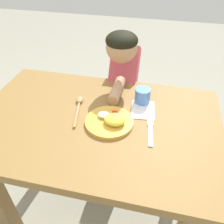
% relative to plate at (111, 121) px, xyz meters
% --- Properties ---
extents(ground_plane, '(8.00, 8.00, 0.00)m').
position_rel_plate_xyz_m(ground_plane, '(-0.07, 0.01, -0.77)').
color(ground_plane, gray).
extents(dining_table, '(1.12, 0.73, 0.76)m').
position_rel_plate_xyz_m(dining_table, '(-0.07, 0.01, -0.15)').
color(dining_table, olive).
rests_on(dining_table, ground_plane).
extents(plate, '(0.22, 0.22, 0.05)m').
position_rel_plate_xyz_m(plate, '(0.00, 0.00, 0.00)').
color(plate, gold).
rests_on(plate, dining_table).
extents(fork, '(0.04, 0.20, 0.01)m').
position_rel_plate_xyz_m(fork, '(0.18, -0.01, -0.01)').
color(fork, silver).
rests_on(fork, dining_table).
extents(spoon, '(0.07, 0.22, 0.02)m').
position_rel_plate_xyz_m(spoon, '(-0.18, 0.08, -0.01)').
color(spoon, tan).
rests_on(spoon, dining_table).
extents(drinking_cup, '(0.08, 0.08, 0.08)m').
position_rel_plate_xyz_m(drinking_cup, '(0.12, 0.19, 0.02)').
color(drinking_cup, '#508AE4').
rests_on(drinking_cup, dining_table).
extents(person, '(0.17, 0.44, 1.05)m').
position_rel_plate_xyz_m(person, '(-0.02, 0.44, -0.19)').
color(person, '#4A546A').
rests_on(person, ground_plane).
extents(napkin, '(0.12, 0.15, 0.00)m').
position_rel_plate_xyz_m(napkin, '(0.13, 0.13, -0.01)').
color(napkin, white).
rests_on(napkin, dining_table).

